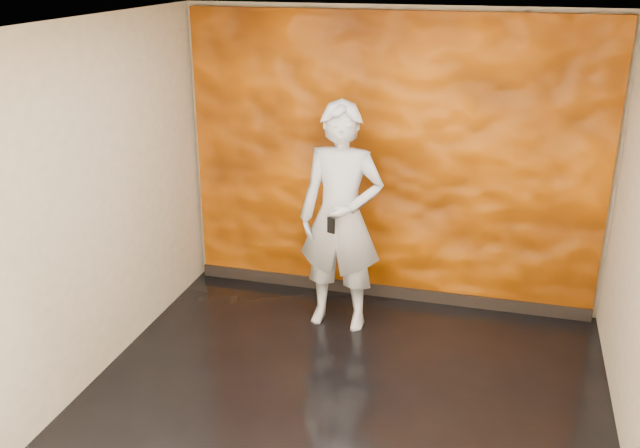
{
  "coord_description": "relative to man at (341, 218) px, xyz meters",
  "views": [
    {
      "loc": [
        1.06,
        -4.43,
        3.22
      ],
      "look_at": [
        -0.36,
        0.76,
        1.17
      ],
      "focal_mm": 40.0,
      "sensor_mm": 36.0,
      "label": 1
    }
  ],
  "objects": [
    {
      "name": "feature_wall",
      "position": [
        0.32,
        0.67,
        0.35
      ],
      "size": [
        3.9,
        0.06,
        2.75
      ],
      "primitive_type": "cube",
      "color": "#DF6200",
      "rests_on": "ground"
    },
    {
      "name": "baseboard",
      "position": [
        0.32,
        0.63,
        -0.97
      ],
      "size": [
        3.9,
        0.04,
        0.12
      ],
      "primitive_type": "cube",
      "color": "black",
      "rests_on": "ground"
    },
    {
      "name": "man",
      "position": [
        0.0,
        0.0,
        0.0
      ],
      "size": [
        0.77,
        0.51,
        2.07
      ],
      "primitive_type": "imported",
      "rotation": [
        0.0,
        0.0,
        -0.03
      ],
      "color": "#A9B0BA",
      "rests_on": "ground"
    },
    {
      "name": "phone",
      "position": [
        -0.02,
        -0.29,
        0.03
      ],
      "size": [
        0.07,
        0.04,
        0.14
      ],
      "primitive_type": "cube",
      "rotation": [
        0.0,
        0.0,
        -0.4
      ],
      "color": "black",
      "rests_on": "man"
    },
    {
      "name": "room",
      "position": [
        0.32,
        -1.29,
        0.37
      ],
      "size": [
        4.02,
        4.02,
        2.81
      ],
      "color": "black",
      "rests_on": "ground"
    }
  ]
}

